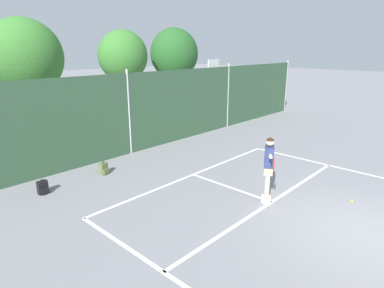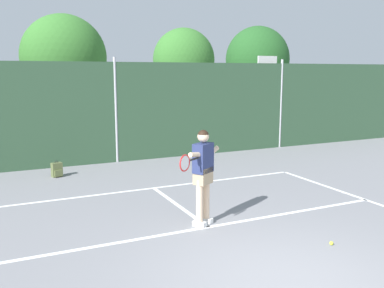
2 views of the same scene
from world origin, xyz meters
name	(u,v)px [view 1 (image 1 of 2)]	position (x,y,z in m)	size (l,w,h in m)	color
ground_plane	(367,235)	(0.00, 0.00, 0.00)	(120.00, 120.00, 0.00)	gray
court_markings	(338,225)	(0.00, 0.65, 0.00)	(8.30, 11.10, 0.01)	white
chainlink_fence	(129,114)	(0.00, 9.00, 1.62)	(26.09, 0.09, 3.38)	#2D4C33
basketball_hoop	(213,82)	(6.60, 10.15, 2.31)	(0.90, 0.67, 3.55)	#9E9EA3
tennis_player	(269,164)	(-0.04, 2.64, 1.11)	(1.21, 0.88, 1.85)	silver
tennis_ball	(352,201)	(1.52, 0.83, 0.03)	(0.07, 0.07, 0.07)	#CCE033
backpack_black	(43,188)	(-4.16, 7.72, 0.19)	(0.28, 0.25, 0.46)	black
backpack_olive	(104,169)	(-2.06, 7.77, 0.19)	(0.31, 0.29, 0.46)	#566038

